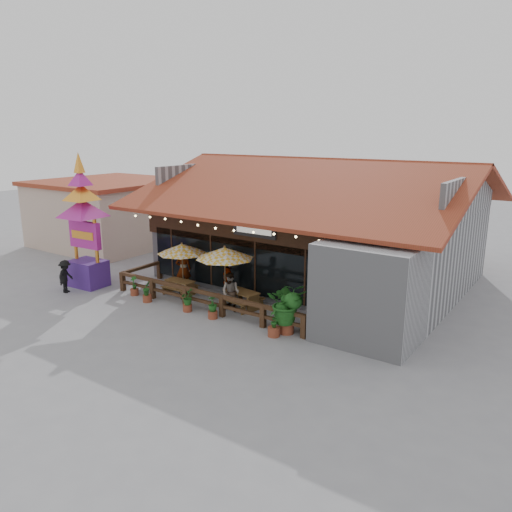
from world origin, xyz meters
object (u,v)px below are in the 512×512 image
Objects in this scene: picnic_table_right at (241,296)px; tropical_plant at (287,304)px; picnic_table_left at (180,285)px; thai_sign_tower at (83,212)px; pedestrian at (66,276)px; umbrella_left at (182,249)px; umbrella_right at (225,253)px.

picnic_table_right is 3.34m from tropical_plant.
tropical_plant reaches higher than picnic_table_left.
thai_sign_tower is 3.13m from pedestrian.
tropical_plant reaches higher than pedestrian.
umbrella_left is at bearing -81.28° from pedestrian.
umbrella_left is 5.13m from thai_sign_tower.
umbrella_right is at bearing -170.36° from picnic_table_right.
pedestrian is (-4.53, -2.87, 0.33)m from picnic_table_left.
umbrella_left is at bearing 178.98° from picnic_table_right.
umbrella_right is 1.93× the size of picnic_table_left.
pedestrian is at bearing -146.17° from umbrella_left.
pedestrian reaches higher than picnic_table_left.
thai_sign_tower reaches higher than tropical_plant.
umbrella_right is at bearing -0.25° from picnic_table_left.
picnic_table_right is at bearing 9.64° from umbrella_right.
picnic_table_left is 0.20× the size of thai_sign_tower.
umbrella_left is at bearing 175.85° from umbrella_right.
thai_sign_tower is 11.28m from tropical_plant.
umbrella_left reaches higher than tropical_plant.
pedestrian is (-7.20, -2.86, -1.55)m from umbrella_right.
umbrella_right reaches higher than tropical_plant.
umbrella_right is 1.98m from picnic_table_right.
thai_sign_tower reaches higher than umbrella_left.
tropical_plant is (6.44, -1.32, -0.95)m from umbrella_left.
umbrella_left is 3.78m from picnic_table_right.
thai_sign_tower reaches higher than umbrella_right.
pedestrian is at bearing -90.20° from thai_sign_tower.
pedestrian is at bearing -158.33° from umbrella_right.
umbrella_right is 7.50m from thai_sign_tower.
thai_sign_tower is (-7.97, -1.75, 3.14)m from picnic_table_right.
umbrella_left is 1.58× the size of pedestrian.
pedestrian is (-11.00, -1.73, -0.39)m from tropical_plant.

